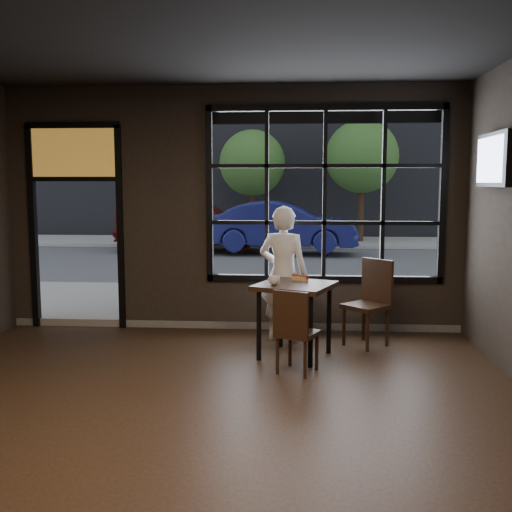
# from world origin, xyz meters

# --- Properties ---
(floor) EXTENTS (6.00, 7.00, 0.02)m
(floor) POSITION_xyz_m (0.00, 0.00, -0.01)
(floor) COLOR black
(floor) RESTS_ON ground
(ceiling) EXTENTS (6.00, 7.00, 0.02)m
(ceiling) POSITION_xyz_m (0.00, 0.00, 3.21)
(ceiling) COLOR black
(ceiling) RESTS_ON ground
(window_frame) EXTENTS (3.06, 0.12, 2.28)m
(window_frame) POSITION_xyz_m (1.20, 3.50, 1.80)
(window_frame) COLOR black
(window_frame) RESTS_ON ground
(stained_transom) EXTENTS (1.20, 0.06, 0.70)m
(stained_transom) POSITION_xyz_m (-2.10, 3.50, 2.35)
(stained_transom) COLOR orange
(stained_transom) RESTS_ON ground
(street_asphalt) EXTENTS (60.00, 41.00, 0.04)m
(street_asphalt) POSITION_xyz_m (0.00, 24.00, -0.02)
(street_asphalt) COLOR #545456
(street_asphalt) RESTS_ON ground
(building_across) EXTENTS (28.00, 12.00, 15.00)m
(building_across) POSITION_xyz_m (0.00, 23.00, 7.50)
(building_across) COLOR #5B5956
(building_across) RESTS_ON ground
(cafe_table) EXTENTS (1.01, 1.01, 0.84)m
(cafe_table) POSITION_xyz_m (0.83, 2.28, 0.42)
(cafe_table) COLOR black
(cafe_table) RESTS_ON floor
(chair_near) EXTENTS (0.50, 0.50, 0.88)m
(chair_near) POSITION_xyz_m (0.86, 1.72, 0.44)
(chair_near) COLOR black
(chair_near) RESTS_ON floor
(chair_window) EXTENTS (0.63, 0.63, 1.04)m
(chair_window) POSITION_xyz_m (1.68, 2.79, 0.52)
(chair_window) COLOR black
(chair_window) RESTS_ON floor
(man) EXTENTS (0.69, 0.53, 1.67)m
(man) POSITION_xyz_m (0.68, 2.97, 0.84)
(man) COLOR white
(man) RESTS_ON floor
(hotdog) EXTENTS (0.21, 0.17, 0.06)m
(hotdog) POSITION_xyz_m (0.89, 2.48, 0.86)
(hotdog) COLOR tan
(hotdog) RESTS_ON cafe_table
(cup) EXTENTS (0.16, 0.16, 0.10)m
(cup) POSITION_xyz_m (0.60, 2.18, 0.88)
(cup) COLOR silver
(cup) RESTS_ON cafe_table
(tv) EXTENTS (0.11, 0.98, 0.57)m
(tv) POSITION_xyz_m (2.93, 2.27, 2.19)
(tv) COLOR black
(tv) RESTS_ON wall_right
(navy_car) EXTENTS (4.18, 1.65, 1.35)m
(navy_car) POSITION_xyz_m (0.44, 12.05, 0.78)
(navy_car) COLOR navy
(navy_car) RESTS_ON street_asphalt
(maroon_car) EXTENTS (4.41, 1.80, 1.50)m
(maroon_car) POSITION_xyz_m (-2.10, 12.60, 0.85)
(maroon_car) COLOR #590D0C
(maroon_car) RESTS_ON street_asphalt
(tree_left) EXTENTS (2.15, 2.15, 3.67)m
(tree_left) POSITION_xyz_m (-0.63, 15.40, 2.59)
(tree_left) COLOR #332114
(tree_left) RESTS_ON street_asphalt
(tree_right) EXTENTS (2.29, 2.29, 3.91)m
(tree_right) POSITION_xyz_m (2.86, 14.87, 2.75)
(tree_right) COLOR #332114
(tree_right) RESTS_ON street_asphalt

